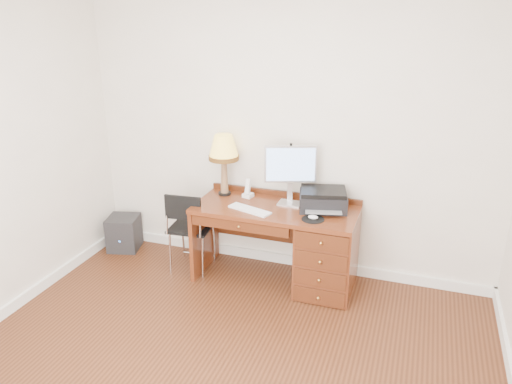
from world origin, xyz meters
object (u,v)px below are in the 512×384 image
at_px(leg_lamp, 224,151).
at_px(chair, 188,223).
at_px(phone, 248,192).
at_px(equipment_box, 124,233).
at_px(desk, 309,245).
at_px(printer, 323,199).
at_px(monitor, 291,167).

relative_size(leg_lamp, chair, 0.71).
bearing_deg(chair, leg_lamp, 38.45).
height_order(phone, equipment_box, phone).
xyz_separation_m(chair, equipment_box, (-0.88, 0.20, -0.32)).
bearing_deg(desk, equipment_box, 177.33).
xyz_separation_m(leg_lamp, equipment_box, (-1.16, -0.06, -1.00)).
bearing_deg(printer, monitor, 158.77).
height_order(printer, equipment_box, printer).
relative_size(printer, equipment_box, 1.33).
bearing_deg(leg_lamp, phone, 0.12).
bearing_deg(desk, leg_lamp, 169.87).
bearing_deg(monitor, chair, 174.84).
height_order(leg_lamp, phone, leg_lamp).
height_order(monitor, printer, monitor).
bearing_deg(equipment_box, chair, -27.40).
relative_size(desk, monitor, 2.70).
relative_size(monitor, chair, 0.66).
height_order(leg_lamp, equipment_box, leg_lamp).
distance_m(printer, phone, 0.75).
distance_m(leg_lamp, chair, 0.78).
height_order(printer, chair, printer).
bearing_deg(desk, chair, -174.96).
bearing_deg(monitor, desk, -53.10).
height_order(monitor, leg_lamp, leg_lamp).
height_order(chair, equipment_box, chair).
height_order(desk, monitor, monitor).
xyz_separation_m(printer, phone, (-0.74, 0.06, -0.04)).
relative_size(leg_lamp, phone, 3.23).
relative_size(phone, chair, 0.22).
distance_m(desk, equipment_box, 2.08).
distance_m(monitor, phone, 0.52).
xyz_separation_m(leg_lamp, phone, (0.24, 0.00, -0.38)).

